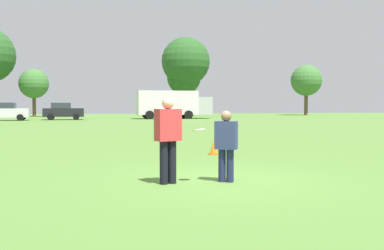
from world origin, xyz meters
TOP-DOWN VIEW (x-y plane):
  - ground_plane at (0.00, 0.00)m, footprint 141.85×141.85m
  - player_thrower at (-1.05, -0.23)m, footprint 0.58×0.45m
  - player_defender at (0.20, -0.22)m, footprint 0.53×0.44m
  - frisbee at (-0.40, -0.24)m, footprint 0.28×0.27m
  - traffic_cone at (1.07, 5.00)m, footprint 0.32×0.32m
  - parked_car_center at (-12.99, 38.82)m, footprint 4.32×2.45m
  - parked_car_mid_right at (-7.64, 40.30)m, footprint 4.32×2.45m
  - box_truck at (4.33, 41.83)m, footprint 8.65×3.40m
  - tree_center_elm at (-12.79, 53.28)m, footprint 3.91×3.91m
  - tree_east_birch at (7.62, 54.80)m, footprint 4.86×4.86m
  - tree_east_oak at (7.77, 54.05)m, footprint 6.87×6.87m
  - tree_far_east_pine at (26.43, 55.14)m, footprint 4.69×4.69m

SIDE VIEW (x-z plane):
  - ground_plane at x=0.00m, z-range 0.00..0.00m
  - traffic_cone at x=1.07m, z-range -0.01..0.47m
  - player_defender at x=0.20m, z-range 0.09..1.61m
  - parked_car_center at x=-12.99m, z-range 0.01..1.83m
  - parked_car_mid_right at x=-7.64m, z-range 0.01..1.83m
  - player_thrower at x=-1.05m, z-range 0.11..1.92m
  - frisbee at x=-0.40m, z-range 1.07..1.17m
  - box_truck at x=4.33m, z-range 0.16..3.34m
  - tree_center_elm at x=-12.79m, z-range 1.19..7.55m
  - tree_far_east_pine at x=26.43m, z-range 1.43..9.05m
  - tree_east_birch at x=7.62m, z-range 1.48..9.38m
  - tree_east_oak at x=7.77m, z-range 2.10..13.27m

